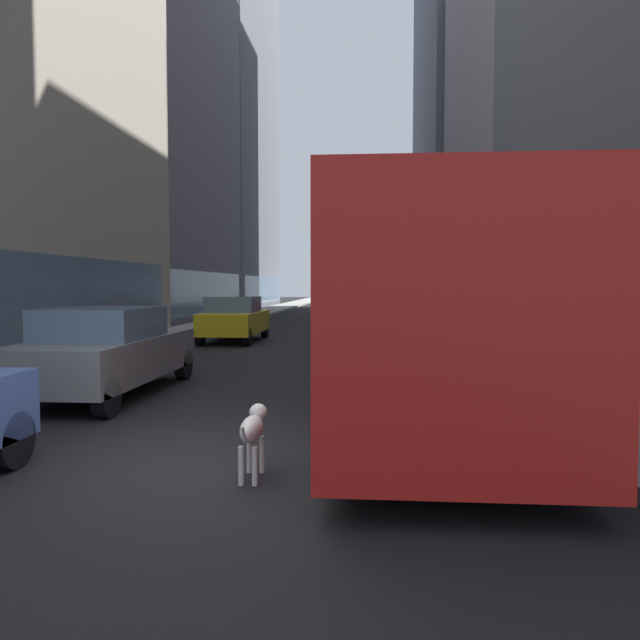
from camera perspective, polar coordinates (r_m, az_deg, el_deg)
The scene contains 13 objects.
ground_plane at distance 41.64m, azimuth 1.86°, elevation 0.54°, with size 120.00×120.00×0.00m, color black.
sidewalk_left at distance 42.29m, azimuth -5.87°, elevation 0.67°, with size 2.40×110.00×0.15m, color #ADA89E.
sidewalk_right at distance 41.75m, azimuth 9.70°, elevation 0.61°, with size 2.40×110.00×0.15m, color gray.
building_left_mid at distance 37.98m, azimuth -17.79°, elevation 16.99°, with size 9.20×18.47×22.21m.
building_left_far at distance 59.18m, azimuth -9.76°, elevation 19.94°, with size 8.60×19.71×37.99m.
building_right_mid at distance 35.32m, azimuth 21.76°, elevation 17.23°, with size 9.89×16.47×21.32m.
building_right_far at distance 55.82m, azimuth 15.63°, elevation 20.52°, with size 10.85×21.62×37.27m.
transit_bus at distance 10.54m, azimuth 9.05°, elevation 1.94°, with size 2.78×11.53×3.05m.
car_red_coupe at distance 36.30m, azimuth 3.36°, elevation 1.43°, with size 1.90×4.52×1.62m.
car_yellow_taxi at distance 21.72m, azimuth -8.13°, elevation 0.12°, with size 1.81×4.23×1.62m.
car_grey_wagon at distance 11.68m, azimuth -19.63°, elevation -2.77°, with size 1.85×4.66×1.62m.
dalmatian_dog at distance 6.45m, azimuth -6.40°, elevation -10.26°, with size 0.22×0.96×0.72m.
traffic_light_near at distance 10.15m, azimuth 21.40°, elevation 5.42°, with size 0.24×0.41×3.40m.
Camera 1 is at (1.98, -6.54, 2.03)m, focal length 33.64 mm.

